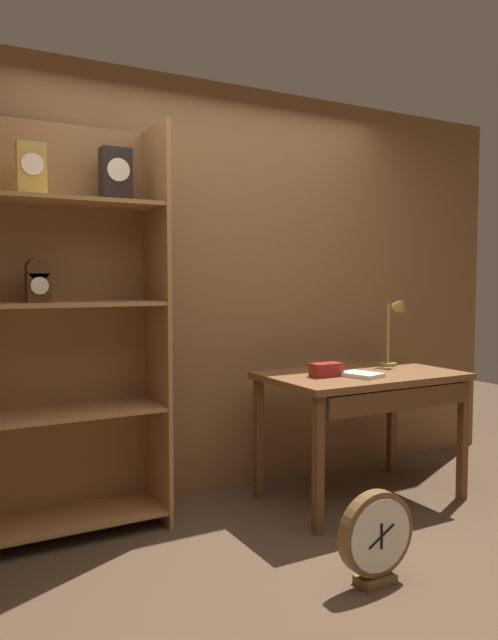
# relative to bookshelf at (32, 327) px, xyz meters

# --- Properties ---
(ground_plane) EXTENTS (10.00, 10.00, 0.00)m
(ground_plane) POSITION_rel_bookshelf_xyz_m (1.12, -1.16, -1.13)
(ground_plane) COLOR #4C3826
(back_wood_panel) EXTENTS (4.80, 0.05, 2.60)m
(back_wood_panel) POSITION_rel_bookshelf_xyz_m (1.12, 0.21, 0.17)
(back_wood_panel) COLOR brown
(back_wood_panel) RESTS_ON ground
(bookshelf) EXTENTS (1.32, 0.40, 2.22)m
(bookshelf) POSITION_rel_bookshelf_xyz_m (0.00, 0.00, 0.00)
(bookshelf) COLOR #9E6B3D
(bookshelf) RESTS_ON ground
(workbench) EXTENTS (1.20, 0.74, 0.79)m
(workbench) POSITION_rel_bookshelf_xyz_m (1.88, -0.38, -0.42)
(workbench) COLOR brown
(workbench) RESTS_ON ground
(desk_lamp) EXTENTS (0.18, 0.18, 0.48)m
(desk_lamp) POSITION_rel_bookshelf_xyz_m (2.28, -0.23, -0.05)
(desk_lamp) COLOR olive
(desk_lamp) RESTS_ON workbench
(toolbox_small) EXTENTS (0.18, 0.10, 0.08)m
(toolbox_small) POSITION_rel_bookshelf_xyz_m (1.61, -0.37, -0.29)
(toolbox_small) COLOR maroon
(toolbox_small) RESTS_ON workbench
(open_repair_manual) EXTENTS (0.22, 0.26, 0.02)m
(open_repair_manual) POSITION_rel_bookshelf_xyz_m (1.78, -0.49, -0.32)
(open_repair_manual) COLOR silver
(open_repair_manual) RESTS_ON workbench
(round_clock_large) EXTENTS (0.39, 0.11, 0.43)m
(round_clock_large) POSITION_rel_bookshelf_xyz_m (1.25, -1.25, -0.91)
(round_clock_large) COLOR brown
(round_clock_large) RESTS_ON ground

